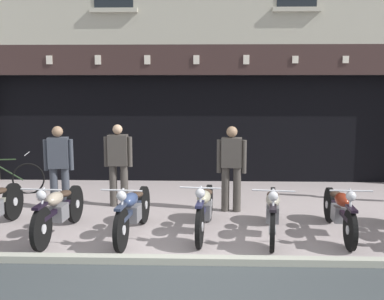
# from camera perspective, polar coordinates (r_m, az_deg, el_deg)

# --- Properties ---
(shop_facade) EXTENTS (11.07, 4.42, 6.41)m
(shop_facade) POSITION_cam_1_polar(r_m,az_deg,el_deg) (13.01, 0.74, 5.28)
(shop_facade) COLOR black
(shop_facade) RESTS_ON ground
(motorcycle_left) EXTENTS (0.62, 2.05, 0.92)m
(motorcycle_left) POSITION_cam_1_polar(r_m,az_deg,el_deg) (7.82, -16.02, -7.05)
(motorcycle_left) COLOR black
(motorcycle_left) RESTS_ON ground
(motorcycle_center_left) EXTENTS (0.62, 2.04, 0.92)m
(motorcycle_center_left) POSITION_cam_1_polar(r_m,az_deg,el_deg) (7.54, -7.26, -7.38)
(motorcycle_center_left) COLOR black
(motorcycle_center_left) RESTS_ON ground
(motorcycle_center) EXTENTS (0.62, 2.01, 0.92)m
(motorcycle_center) POSITION_cam_1_polar(r_m,az_deg,el_deg) (7.63, 1.56, -7.13)
(motorcycle_center) COLOR black
(motorcycle_center) RESTS_ON ground
(motorcycle_center_right) EXTENTS (0.62, 2.01, 0.91)m
(motorcycle_center_right) POSITION_cam_1_polar(r_m,az_deg,el_deg) (7.61, 9.86, -7.35)
(motorcycle_center_right) COLOR black
(motorcycle_center_right) RESTS_ON ground
(motorcycle_right) EXTENTS (0.62, 2.02, 0.90)m
(motorcycle_right) POSITION_cam_1_polar(r_m,az_deg,el_deg) (7.91, 17.66, -7.05)
(motorcycle_right) COLOR black
(motorcycle_right) RESTS_ON ground
(salesman_left) EXTENTS (0.55, 0.28, 1.62)m
(salesman_left) POSITION_cam_1_polar(r_m,az_deg,el_deg) (9.27, -16.02, -1.63)
(salesman_left) COLOR #3D424C
(salesman_left) RESTS_ON ground
(shopkeeper_center) EXTENTS (0.56, 0.24, 1.63)m
(shopkeeper_center) POSITION_cam_1_polar(r_m,az_deg,el_deg) (9.25, -9.04, -1.40)
(shopkeeper_center) COLOR #47423D
(shopkeeper_center) RESTS_ON ground
(salesman_right) EXTENTS (0.56, 0.26, 1.63)m
(salesman_right) POSITION_cam_1_polar(r_m,az_deg,el_deg) (8.80, 4.87, -1.81)
(salesman_right) COLOR #47423D
(salesman_right) RESTS_ON ground
(advert_board_near) EXTENTS (0.69, 0.03, 1.12)m
(advert_board_near) POSITION_cam_1_polar(r_m,az_deg,el_deg) (11.77, -12.59, 5.01)
(advert_board_near) COLOR silver
(leaning_bicycle) EXTENTS (1.74, 0.52, 0.94)m
(leaning_bicycle) POSITION_cam_1_polar(r_m,az_deg,el_deg) (10.97, -22.23, -3.16)
(leaning_bicycle) COLOR black
(leaning_bicycle) RESTS_ON ground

